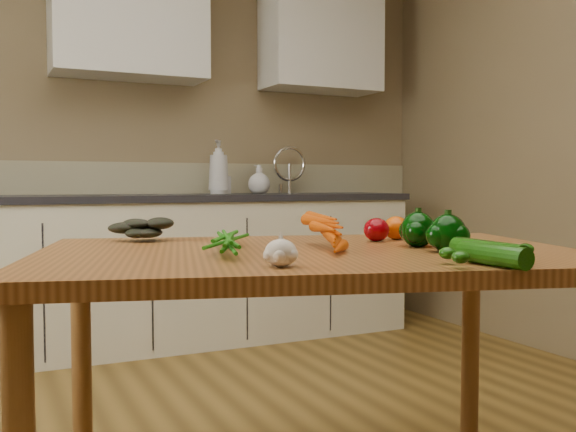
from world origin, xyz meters
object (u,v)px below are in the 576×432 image
(tomato_c, at_px, (425,232))
(zucchini_a, at_px, (488,251))
(soap_bottle_a, at_px, (219,167))
(pepper_b, at_px, (447,231))
(table, at_px, (310,281))
(soap_bottle_b, at_px, (223,181))
(tomato_b, at_px, (396,228))
(tomato_a, at_px, (376,230))
(pepper_c, at_px, (448,233))
(leafy_greens, at_px, (137,225))
(carrot_bunch, at_px, (296,236))
(soap_bottle_c, at_px, (259,179))
(garlic_bulb, at_px, (281,253))
(zucchini_b, at_px, (493,255))
(pepper_a, at_px, (418,230))

(tomato_c, relative_size, zucchini_a, 0.31)
(soap_bottle_a, distance_m, pepper_b, 2.40)
(table, bearing_deg, soap_bottle_b, 91.82)
(soap_bottle_a, bearing_deg, table, -69.09)
(soap_bottle_b, distance_m, tomato_b, 2.19)
(soap_bottle_a, height_order, tomato_a, soap_bottle_a)
(soap_bottle_b, relative_size, zucchini_a, 0.74)
(pepper_b, xyz_separation_m, zucchini_a, (-0.14, -0.32, -0.02))
(soap_bottle_b, bearing_deg, pepper_b, 52.38)
(pepper_c, height_order, tomato_b, pepper_c)
(tomato_b, bearing_deg, leafy_greens, 159.31)
(carrot_bunch, distance_m, pepper_c, 0.41)
(soap_bottle_c, relative_size, leafy_greens, 0.88)
(soap_bottle_a, bearing_deg, soap_bottle_c, 33.12)
(table, height_order, leafy_greens, leafy_greens)
(leafy_greens, relative_size, garlic_bulb, 2.91)
(soap_bottle_c, bearing_deg, zucchini_a, 38.44)
(tomato_b, bearing_deg, zucchini_b, -106.43)
(soap_bottle_b, xyz_separation_m, tomato_c, (-0.15, -2.29, -0.16))
(pepper_b, bearing_deg, table, 166.05)
(carrot_bunch, relative_size, garlic_bulb, 3.78)
(zucchini_a, bearing_deg, pepper_a, 79.38)
(table, bearing_deg, carrot_bunch, 171.97)
(soap_bottle_b, xyz_separation_m, carrot_bunch, (-0.61, -2.32, -0.16))
(pepper_c, relative_size, tomato_b, 1.20)
(pepper_b, bearing_deg, zucchini_b, -115.93)
(soap_bottle_b, distance_m, pepper_c, 2.56)
(carrot_bunch, xyz_separation_m, pepper_c, (0.34, -0.22, 0.01))
(pepper_a, height_order, tomato_a, pepper_a)
(tomato_b, relative_size, zucchini_b, 0.44)
(table, height_order, pepper_a, pepper_a)
(soap_bottle_a, distance_m, pepper_c, 2.52)
(table, relative_size, leafy_greens, 7.96)
(pepper_a, bearing_deg, pepper_b, -26.28)
(soap_bottle_a, height_order, zucchini_a, soap_bottle_a)
(tomato_c, bearing_deg, tomato_a, 148.12)
(pepper_b, bearing_deg, garlic_bulb, -162.54)
(table, xyz_separation_m, carrot_bunch, (-0.04, 0.02, 0.12))
(table, distance_m, pepper_b, 0.43)
(carrot_bunch, distance_m, pepper_b, 0.44)
(soap_bottle_a, relative_size, zucchini_b, 1.80)
(soap_bottle_c, height_order, pepper_b, soap_bottle_c)
(tomato_a, relative_size, zucchini_b, 0.43)
(soap_bottle_a, xyz_separation_m, zucchini_a, (-0.28, -2.71, -0.26))
(garlic_bulb, relative_size, pepper_c, 0.73)
(table, relative_size, soap_bottle_c, 9.08)
(pepper_a, bearing_deg, soap_bottle_b, 83.82)
(pepper_a, bearing_deg, carrot_bunch, 167.84)
(garlic_bulb, bearing_deg, table, 52.46)
(zucchini_a, bearing_deg, table, 121.06)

